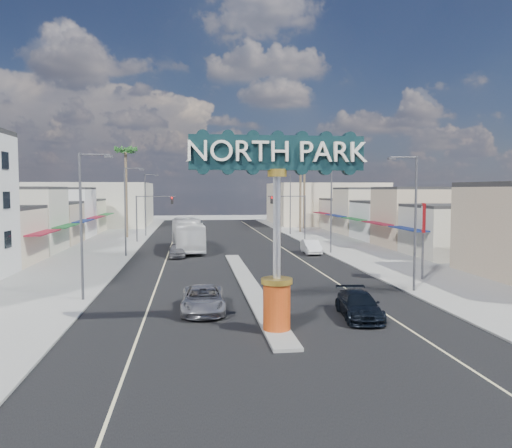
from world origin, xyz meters
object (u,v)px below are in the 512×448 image
object	(u,v)px
streetlight_r_far	(289,201)
palm_right_far	(305,156)
streetlight_l_mid	(127,207)
streetlight_l_far	(147,201)
suv_left	(203,299)
bank_pylon_sign	(423,222)
car_parked_right	(311,247)
city_bus	(187,235)
suv_right	(359,305)
streetlight_l_near	(84,218)
streetlight_r_near	(413,216)
palm_right_mid	(301,165)
streetlight_r_mid	(330,206)
gateway_sign	(277,208)
palm_left_far	(126,155)
traffic_signal_left	(151,209)
traffic_signal_right	(292,208)
car_parked_left	(177,250)

from	to	relation	value
streetlight_r_far	palm_right_far	bearing A→B (deg)	65.45
streetlight_l_mid	streetlight_l_far	distance (m)	22.00
suv_left	bank_pylon_sign	world-z (taller)	bank_pylon_sign
car_parked_right	city_bus	bearing A→B (deg)	162.39
suv_right	car_parked_right	size ratio (longest dim) A/B	1.06
streetlight_l_near	suv_left	world-z (taller)	streetlight_l_near
streetlight_r_near	suv_left	world-z (taller)	streetlight_r_near
palm_right_mid	suv_right	distance (m)	53.49
streetlight_r_far	streetlight_l_mid	bearing A→B (deg)	-133.48
streetlight_l_far	car_parked_right	distance (m)	29.21
streetlight_r_near	palm_right_far	size ratio (longest dim) A/B	0.64
streetlight_l_mid	car_parked_right	xyz separation A→B (m)	(18.94, 0.19, -4.32)
streetlight_r_mid	suv_left	size ratio (longest dim) A/B	1.75
streetlight_l_near	suv_right	bearing A→B (deg)	-21.27
streetlight_r_mid	city_bus	world-z (taller)	streetlight_r_mid
gateway_sign	palm_left_far	world-z (taller)	palm_left_far
streetlight_r_mid	car_parked_right	bearing A→B (deg)	174.37
streetlight_r_mid	suv_right	xyz separation A→B (m)	(-5.66, -25.92, -4.38)
traffic_signal_left	city_bus	distance (m)	10.59
streetlight_r_near	traffic_signal_left	bearing A→B (deg)	119.99
suv_left	traffic_signal_right	bearing A→B (deg)	72.57
streetlight_r_near	palm_left_far	size ratio (longest dim) A/B	0.69
streetlight_r_mid	palm_right_far	size ratio (longest dim) A/B	0.64
palm_right_far	car_parked_left	bearing A→B (deg)	-122.00
streetlight_l_mid	bank_pylon_sign	bearing A→B (deg)	-34.47
streetlight_l_mid	palm_left_far	world-z (taller)	palm_left_far
streetlight_l_near	streetlight_r_far	distance (m)	46.90
streetlight_r_far	city_bus	bearing A→B (deg)	-131.02
streetlight_r_near	streetlight_r_mid	bearing A→B (deg)	90.00
streetlight_l_near	suv_right	distance (m)	16.90
streetlight_l_far	bank_pylon_sign	size ratio (longest dim) A/B	1.59
traffic_signal_right	streetlight_r_near	world-z (taller)	streetlight_r_near
streetlight_l_far	car_parked_right	bearing A→B (deg)	-49.03
gateway_sign	streetlight_r_mid	size ratio (longest dim) A/B	1.02
car_parked_left	bank_pylon_sign	bearing A→B (deg)	-42.08
streetlight_r_near	gateway_sign	bearing A→B (deg)	-142.45
bank_pylon_sign	streetlight_l_near	bearing A→B (deg)	-147.50
palm_right_mid	car_parked_left	xyz separation A→B (m)	(-18.50, -26.81, -9.91)
gateway_sign	city_bus	bearing A→B (deg)	97.79
streetlight_l_far	palm_right_far	distance (m)	28.29
palm_right_far	city_bus	xyz separation A→B (m)	(-19.49, -27.16, -10.62)
suv_right	car_parked_right	bearing A→B (deg)	87.88
traffic_signal_right	suv_left	distance (m)	39.75
streetlight_r_near	suv_left	distance (m)	14.92
streetlight_r_mid	car_parked_right	distance (m)	4.74
suv_left	gateway_sign	bearing A→B (deg)	-51.77
car_parked_right	streetlight_r_near	bearing A→B (deg)	-82.46
streetlight_l_far	car_parked_left	xyz separation A→B (m)	(4.93, -22.81, -4.38)
suv_right	palm_right_far	bearing A→B (deg)	85.99
traffic_signal_left	streetlight_l_near	xyz separation A→B (m)	(-1.25, -33.99, 0.79)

